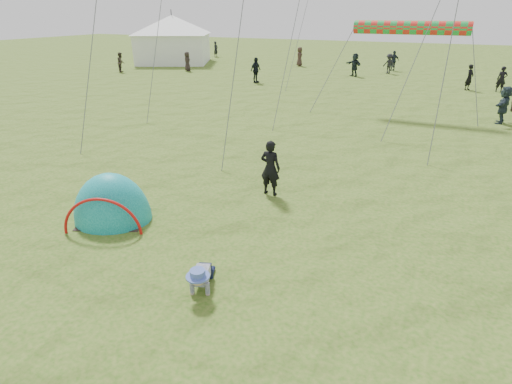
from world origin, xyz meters
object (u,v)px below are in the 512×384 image
at_px(standing_adult, 270,168).
at_px(event_marquee, 173,38).
at_px(popup_tent, 114,219).
at_px(crawling_toddler, 201,276).

distance_m(standing_adult, event_marquee, 33.44).
height_order(popup_tent, standing_adult, standing_adult).
bearing_deg(crawling_toddler, standing_adult, 76.44).
distance_m(popup_tent, standing_adult, 4.38).
relative_size(popup_tent, standing_adult, 1.55).
bearing_deg(standing_adult, popup_tent, 47.35).
xyz_separation_m(popup_tent, standing_adult, (3.01, 3.08, 0.80)).
bearing_deg(event_marquee, crawling_toddler, -79.08).
relative_size(crawling_toddler, standing_adult, 0.50).
height_order(crawling_toddler, popup_tent, popup_tent).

